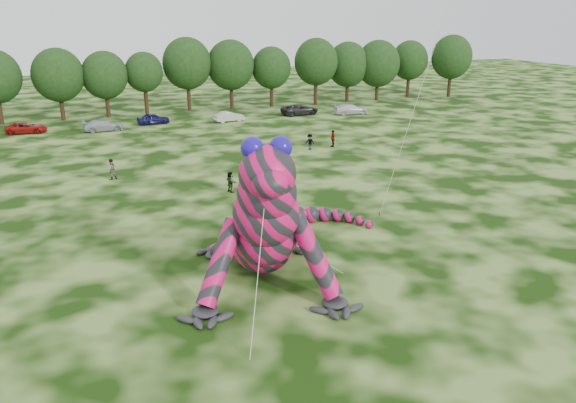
{
  "coord_description": "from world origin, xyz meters",
  "views": [
    {
      "loc": [
        -9.01,
        -24.1,
        13.78
      ],
      "look_at": [
        1.45,
        2.9,
        4.0
      ],
      "focal_mm": 35.0,
      "sensor_mm": 36.0,
      "label": 1
    }
  ],
  "objects_px": {
    "tree_12": "(271,77)",
    "spectator_3": "(333,138)",
    "tree_14": "(348,72)",
    "tree_17": "(451,66)",
    "car_2": "(27,128)",
    "spectator_2": "(310,142)",
    "tree_10": "(188,74)",
    "tree_13": "(316,72)",
    "car_4": "(153,119)",
    "car_3": "(103,125)",
    "spectator_1": "(111,169)",
    "inflatable_gecko": "(260,195)",
    "tree_9": "(145,83)",
    "car_7": "(351,109)",
    "car_6": "(300,109)",
    "tree_15": "(378,70)",
    "car_5": "(229,116)",
    "tree_8": "(106,84)",
    "flying_kite": "(448,7)",
    "tree_16": "(409,69)",
    "tree_7": "(59,85)",
    "spectator_5": "(230,182)",
    "tree_11": "(231,74)"
  },
  "relations": [
    {
      "from": "tree_10",
      "to": "spectator_2",
      "type": "relative_size",
      "value": 6.26
    },
    {
      "from": "tree_16",
      "to": "tree_12",
      "type": "bearing_deg",
      "value": -176.33
    },
    {
      "from": "inflatable_gecko",
      "to": "spectator_2",
      "type": "relative_size",
      "value": 10.0
    },
    {
      "from": "tree_14",
      "to": "car_6",
      "type": "relative_size",
      "value": 1.75
    },
    {
      "from": "tree_14",
      "to": "tree_17",
      "type": "relative_size",
      "value": 0.91
    },
    {
      "from": "tree_14",
      "to": "car_2",
      "type": "height_order",
      "value": "tree_14"
    },
    {
      "from": "spectator_1",
      "to": "spectator_5",
      "type": "xyz_separation_m",
      "value": [
        8.66,
        -7.22,
        -0.07
      ]
    },
    {
      "from": "tree_14",
      "to": "spectator_3",
      "type": "height_order",
      "value": "tree_14"
    },
    {
      "from": "inflatable_gecko",
      "to": "spectator_2",
      "type": "distance_m",
      "value": 28.91
    },
    {
      "from": "inflatable_gecko",
      "to": "tree_9",
      "type": "height_order",
      "value": "tree_9"
    },
    {
      "from": "car_2",
      "to": "tree_16",
      "type": "bearing_deg",
      "value": -72.44
    },
    {
      "from": "tree_13",
      "to": "tree_12",
      "type": "bearing_deg",
      "value": 175.08
    },
    {
      "from": "tree_8",
      "to": "tree_9",
      "type": "distance_m",
      "value": 5.3
    },
    {
      "from": "tree_10",
      "to": "car_3",
      "type": "distance_m",
      "value": 17.8
    },
    {
      "from": "car_2",
      "to": "spectator_3",
      "type": "distance_m",
      "value": 36.88
    },
    {
      "from": "tree_12",
      "to": "spectator_3",
      "type": "relative_size",
      "value": 4.98
    },
    {
      "from": "tree_12",
      "to": "flying_kite",
      "type": "bearing_deg",
      "value": -98.08
    },
    {
      "from": "tree_12",
      "to": "car_3",
      "type": "bearing_deg",
      "value": -157.63
    },
    {
      "from": "tree_16",
      "to": "car_2",
      "type": "bearing_deg",
      "value": -170.32
    },
    {
      "from": "car_3",
      "to": "spectator_1",
      "type": "relative_size",
      "value": 2.66
    },
    {
      "from": "tree_14",
      "to": "car_7",
      "type": "relative_size",
      "value": 1.86
    },
    {
      "from": "spectator_1",
      "to": "spectator_3",
      "type": "xyz_separation_m",
      "value": [
        23.31,
        4.38,
        -0.0
      ]
    },
    {
      "from": "inflatable_gecko",
      "to": "tree_16",
      "type": "distance_m",
      "value": 71.6
    },
    {
      "from": "tree_16",
      "to": "spectator_1",
      "type": "height_order",
      "value": "tree_16"
    },
    {
      "from": "flying_kite",
      "to": "spectator_3",
      "type": "height_order",
      "value": "flying_kite"
    },
    {
      "from": "tree_8",
      "to": "flying_kite",
      "type": "bearing_deg",
      "value": -72.0
    },
    {
      "from": "flying_kite",
      "to": "spectator_5",
      "type": "xyz_separation_m",
      "value": [
        -10.27,
        12.59,
        -13.25
      ]
    },
    {
      "from": "tree_17",
      "to": "spectator_2",
      "type": "distance_m",
      "value": 47.09
    },
    {
      "from": "tree_17",
      "to": "spectator_3",
      "type": "xyz_separation_m",
      "value": [
        -35.0,
        -27.16,
        -4.25
      ]
    },
    {
      "from": "car_4",
      "to": "car_2",
      "type": "bearing_deg",
      "value": 85.88
    },
    {
      "from": "car_2",
      "to": "spectator_3",
      "type": "xyz_separation_m",
      "value": [
        31.18,
        -19.69,
        0.25
      ]
    },
    {
      "from": "spectator_3",
      "to": "spectator_2",
      "type": "distance_m",
      "value": 2.93
    },
    {
      "from": "tree_17",
      "to": "car_6",
      "type": "height_order",
      "value": "tree_17"
    },
    {
      "from": "tree_14",
      "to": "tree_15",
      "type": "bearing_deg",
      "value": -10.74
    },
    {
      "from": "tree_15",
      "to": "car_3",
      "type": "distance_m",
      "value": 45.44
    },
    {
      "from": "tree_17",
      "to": "spectator_1",
      "type": "relative_size",
      "value": 5.7
    },
    {
      "from": "flying_kite",
      "to": "car_4",
      "type": "height_order",
      "value": "flying_kite"
    },
    {
      "from": "car_7",
      "to": "spectator_5",
      "type": "relative_size",
      "value": 3.02
    },
    {
      "from": "car_5",
      "to": "tree_7",
      "type": "bearing_deg",
      "value": 55.55
    },
    {
      "from": "tree_9",
      "to": "tree_17",
      "type": "relative_size",
      "value": 0.84
    },
    {
      "from": "tree_10",
      "to": "tree_14",
      "type": "distance_m",
      "value": 26.07
    },
    {
      "from": "car_2",
      "to": "spectator_2",
      "type": "xyz_separation_m",
      "value": [
        28.28,
        -20.15,
        0.19
      ]
    },
    {
      "from": "tree_14",
      "to": "car_7",
      "type": "height_order",
      "value": "tree_14"
    },
    {
      "from": "tree_11",
      "to": "spectator_1",
      "type": "distance_m",
      "value": 38.95
    },
    {
      "from": "car_2",
      "to": "car_4",
      "type": "bearing_deg",
      "value": -80.68
    },
    {
      "from": "tree_13",
      "to": "tree_17",
      "type": "bearing_deg",
      "value": -1.07
    },
    {
      "from": "car_3",
      "to": "spectator_5",
      "type": "distance_m",
      "value": 30.35
    },
    {
      "from": "tree_7",
      "to": "tree_12",
      "type": "relative_size",
      "value": 1.06
    },
    {
      "from": "tree_9",
      "to": "car_5",
      "type": "height_order",
      "value": "tree_9"
    },
    {
      "from": "tree_7",
      "to": "car_6",
      "type": "distance_m",
      "value": 32.44
    }
  ]
}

